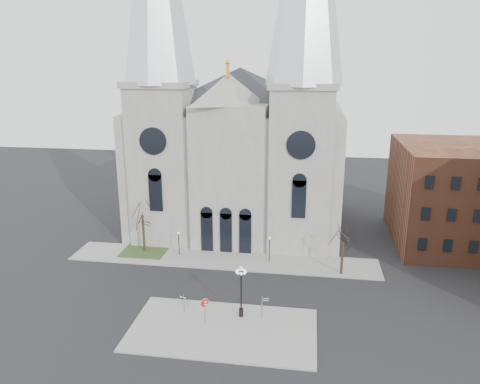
# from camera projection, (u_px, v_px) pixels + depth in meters

# --- Properties ---
(ground) EXTENTS (160.00, 160.00, 0.00)m
(ground) POSITION_uv_depth(u_px,v_px,m) (204.00, 302.00, 50.46)
(ground) COLOR black
(ground) RESTS_ON ground
(sidewalk_near) EXTENTS (18.00, 10.00, 0.14)m
(sidewalk_near) POSITION_uv_depth(u_px,v_px,m) (223.00, 330.00, 45.26)
(sidewalk_near) COLOR gray
(sidewalk_near) RESTS_ON ground
(sidewalk_far) EXTENTS (40.00, 6.00, 0.14)m
(sidewalk_far) POSITION_uv_depth(u_px,v_px,m) (223.00, 260.00, 60.89)
(sidewalk_far) COLOR gray
(sidewalk_far) RESTS_ON ground
(grass_patch) EXTENTS (6.00, 5.00, 0.18)m
(grass_patch) POSITION_uv_depth(u_px,v_px,m) (145.00, 251.00, 63.42)
(grass_patch) COLOR #32481F
(grass_patch) RESTS_ON ground
(cathedral) EXTENTS (33.00, 26.66, 54.00)m
(cathedral) POSITION_uv_depth(u_px,v_px,m) (237.00, 108.00, 67.02)
(cathedral) COLOR gray
(cathedral) RESTS_ON ground
(bg_building_brick) EXTENTS (14.00, 18.00, 14.00)m
(bg_building_brick) POSITION_uv_depth(u_px,v_px,m) (449.00, 195.00, 65.07)
(bg_building_brick) COLOR brown
(bg_building_brick) RESTS_ON ground
(tree_left) EXTENTS (3.20, 3.20, 7.50)m
(tree_left) POSITION_uv_depth(u_px,v_px,m) (142.00, 213.00, 61.89)
(tree_left) COLOR black
(tree_left) RESTS_ON ground
(tree_right) EXTENTS (3.20, 3.20, 6.00)m
(tree_right) POSITION_uv_depth(u_px,v_px,m) (343.00, 240.00, 55.60)
(tree_right) COLOR black
(tree_right) RESTS_ON ground
(ped_lamp_left) EXTENTS (0.32, 0.32, 3.26)m
(ped_lamp_left) POSITION_uv_depth(u_px,v_px,m) (179.00, 239.00, 61.60)
(ped_lamp_left) COLOR black
(ped_lamp_left) RESTS_ON sidewalk_far
(ped_lamp_right) EXTENTS (0.32, 0.32, 3.26)m
(ped_lamp_right) POSITION_uv_depth(u_px,v_px,m) (269.00, 245.00, 59.87)
(ped_lamp_right) COLOR black
(ped_lamp_right) RESTS_ON sidewalk_far
(stop_sign) EXTENTS (0.94, 0.32, 2.70)m
(stop_sign) POSITION_uv_depth(u_px,v_px,m) (205.00, 306.00, 45.74)
(stop_sign) COLOR slate
(stop_sign) RESTS_ON sidewalk_near
(globe_lamp) EXTENTS (1.33, 1.33, 5.48)m
(globe_lamp) POSITION_uv_depth(u_px,v_px,m) (241.00, 285.00, 46.55)
(globe_lamp) COLOR black
(globe_lamp) RESTS_ON sidewalk_near
(one_way_sign) EXTENTS (0.82, 0.29, 1.92)m
(one_way_sign) POSITION_uv_depth(u_px,v_px,m) (184.00, 300.00, 47.91)
(one_way_sign) COLOR slate
(one_way_sign) RESTS_ON sidewalk_near
(street_name_sign) EXTENTS (0.77, 0.16, 2.41)m
(street_name_sign) POSITION_uv_depth(u_px,v_px,m) (263.00, 306.00, 46.69)
(street_name_sign) COLOR slate
(street_name_sign) RESTS_ON sidewalk_near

